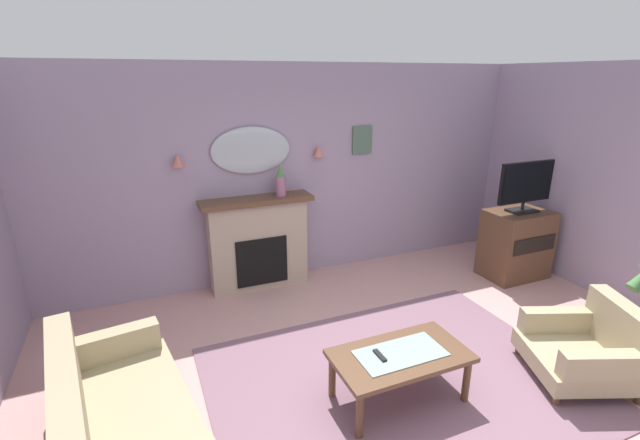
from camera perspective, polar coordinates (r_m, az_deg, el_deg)
The scene contains 15 objects.
floor at distance 4.06m, azimuth 11.79°, elevation -22.13°, with size 7.28×6.35×0.10m, color #C6938E.
wall_back at distance 5.67m, azimuth -3.06°, elevation 6.00°, with size 7.28×0.10×2.72m, color #9E8CA8.
patterned_rug at distance 4.15m, azimuth 10.19°, elevation -19.99°, with size 3.20×2.40×0.01m, color #7F5B6B.
fireplace at distance 5.52m, azimuth -7.99°, elevation -3.05°, with size 1.36×0.36×1.16m.
mantel_vase_centre at distance 5.34m, azimuth -5.16°, elevation 4.97°, with size 0.13×0.13×0.40m.
wall_mirror at distance 5.35m, azimuth -8.93°, elevation 8.91°, with size 0.96×0.06×0.56m, color #B2BCC6.
wall_sconce_left at distance 5.17m, azimuth -17.98°, elevation 7.36°, with size 0.14×0.14×0.14m, color #D17066.
wall_sconce_right at distance 5.58m, azimuth -0.20°, elevation 8.99°, with size 0.14×0.14×0.14m, color #D17066.
framed_picture at distance 5.90m, azimuth 5.48°, elevation 10.29°, with size 0.28×0.03×0.36m, color #4C6B56.
coffee_table at distance 3.76m, azimuth 10.35°, elevation -17.37°, with size 1.10×0.60×0.45m.
tv_remote at distance 3.66m, azimuth 7.76°, elevation -17.06°, with size 0.04×0.16×0.02m, color black.
floral_couch at distance 3.63m, azimuth -25.37°, elevation -21.93°, with size 1.10×1.81×0.76m.
armchair_near_fireplace at distance 4.63m, azimuth 31.61°, elevation -13.87°, with size 1.06×1.05×0.71m.
tv_cabinet at distance 6.33m, azimuth 24.07°, elevation -2.86°, with size 0.80×0.57×0.90m.
tv_flatscreen at distance 6.10m, azimuth 25.17°, elevation 4.08°, with size 0.84×0.24×0.65m.
Camera 1 is at (-1.89, -2.48, 2.56)m, focal length 24.65 mm.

